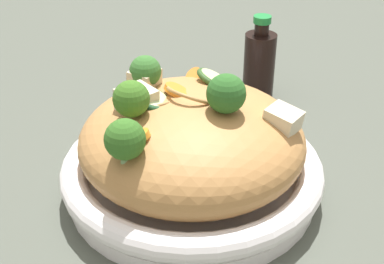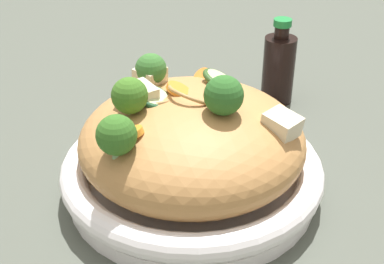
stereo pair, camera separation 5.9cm
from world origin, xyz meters
The scene contains 8 objects.
ground_plane centered at (0.00, 0.00, 0.00)m, with size 3.00×3.00×0.00m, color #4B4F45.
serving_bowl centered at (0.00, 0.00, 0.02)m, with size 0.30×0.30×0.05m.
noodle_heap centered at (0.00, 0.00, 0.07)m, with size 0.25×0.25×0.12m.
broccoli_florets centered at (0.04, 0.00, 0.13)m, with size 0.16×0.16×0.07m.
carrot_coins centered at (0.02, -0.02, 0.11)m, with size 0.16×0.10×0.03m.
zucchini_slices centered at (-0.02, -0.03, 0.12)m, with size 0.14×0.06×0.03m.
chicken_chunks centered at (0.00, -0.02, 0.11)m, with size 0.14×0.19×0.04m.
soy_sauce_bottle centered at (-0.24, -0.11, 0.05)m, with size 0.05×0.05×0.13m.
Camera 1 is at (0.34, 0.37, 0.38)m, focal length 50.25 mm.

